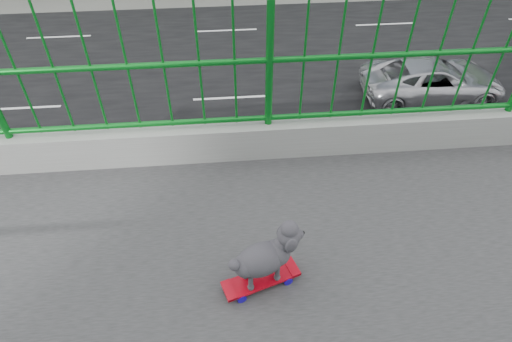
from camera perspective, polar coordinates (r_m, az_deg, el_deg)
The scene contains 5 objects.
road at distance 17.17m, azimuth -3.18°, elevation 9.54°, with size 18.00×90.00×0.02m, color black.
railing at distance 2.59m, azimuth 5.07°, elevation -13.94°, with size 3.00×24.00×1.42m.
skateboard at distance 2.77m, azimuth 0.67°, elevation -14.05°, with size 0.29×0.50×0.06m.
poodle at distance 2.59m, azimuth 1.23°, elevation -11.07°, with size 0.28×0.46×0.40m.
car_2 at distance 18.12m, azimuth 22.19°, elevation 10.96°, with size 2.47×5.36×1.49m, color #A0A1A6.
Camera 1 is at (1.39, -0.35, 9.36)m, focal length 30.51 mm.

